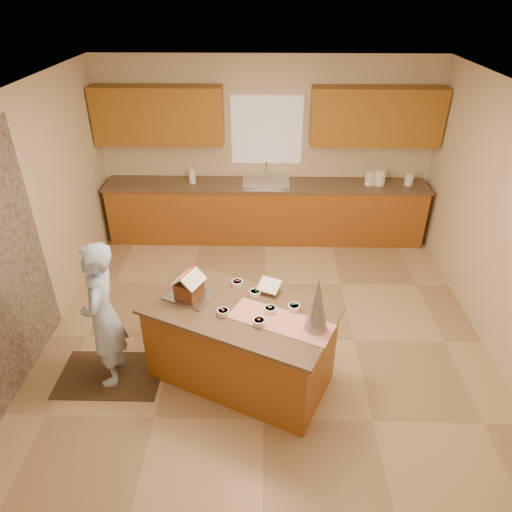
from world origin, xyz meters
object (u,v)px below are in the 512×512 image
Objects in this scene: tinsel_tree at (317,305)px; gingerbread_house at (189,287)px; island_base at (240,345)px; boy at (103,316)px.

gingerbread_house is at bearing 159.47° from tinsel_tree.
island_base is 3.27× the size of tinsel_tree.
tinsel_tree reaches higher than island_base.
gingerbread_house is at bearing 97.52° from boy.
boy is (-1.32, -0.03, 0.37)m from island_base.
boy is (-2.01, 0.25, -0.35)m from tinsel_tree.
boy is at bearing -154.06° from island_base.
boy reaches higher than tinsel_tree.
tinsel_tree is at bearing 3.67° from island_base.
tinsel_tree is 1.49× the size of gingerbread_house.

